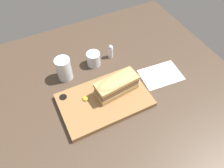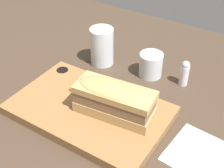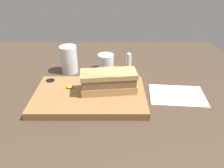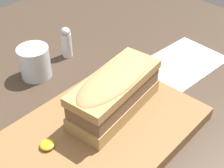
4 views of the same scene
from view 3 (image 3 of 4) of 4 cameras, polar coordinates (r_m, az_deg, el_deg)
name	(u,v)px [view 3 (image 3 of 4)]	position (r cm, az deg, el deg)	size (l,w,h in cm)	color
dining_table	(72,109)	(74.09, -10.28, -6.33)	(141.48, 127.77, 2.00)	#423326
serving_board	(90,96)	(75.70, -5.74, -3.02)	(37.90, 23.86, 2.55)	olive
sandwich	(109,79)	(73.40, -0.75, 1.23)	(19.34, 9.44, 8.37)	tan
mustard_dollop	(70,86)	(78.62, -10.81, -0.62)	(2.42, 2.42, 0.97)	gold
water_glass	(70,61)	(93.91, -10.99, 5.94)	(6.99, 6.99, 11.39)	silver
wine_glass	(107,63)	(94.81, -1.45, 5.50)	(6.71, 6.71, 6.96)	silver
napkin	(178,95)	(80.76, 16.75, -2.87)	(20.22, 15.06, 0.40)	white
salt_shaker	(129,61)	(95.56, 4.49, 6.14)	(2.45, 2.45, 7.55)	white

